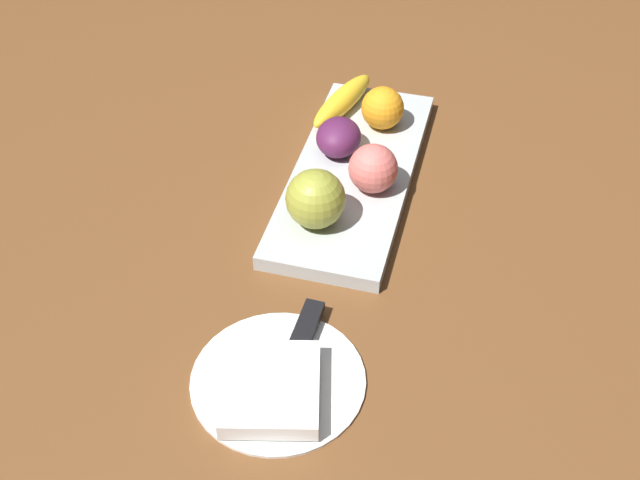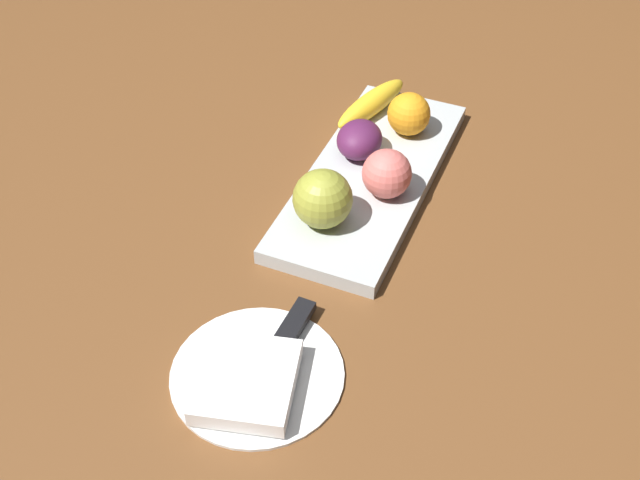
{
  "view_description": "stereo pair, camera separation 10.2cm",
  "coord_description": "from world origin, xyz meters",
  "px_view_note": "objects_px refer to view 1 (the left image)",
  "views": [
    {
      "loc": [
        0.91,
        0.17,
        0.76
      ],
      "look_at": [
        0.19,
        -0.02,
        0.05
      ],
      "focal_mm": 45.41,
      "sensor_mm": 36.0,
      "label": 1
    },
    {
      "loc": [
        0.87,
        0.27,
        0.76
      ],
      "look_at": [
        0.19,
        -0.02,
        0.05
      ],
      "focal_mm": 45.41,
      "sensor_mm": 36.0,
      "label": 2
    }
  ],
  "objects_px": {
    "fruit_tray": "(353,175)",
    "folded_napkin": "(271,388)",
    "dinner_plate": "(278,379)",
    "grape_bunch": "(339,137)",
    "orange_near_apple": "(382,108)",
    "peach": "(373,168)",
    "banana": "(342,101)",
    "apple": "(316,199)",
    "knife": "(301,340)"
  },
  "relations": [
    {
      "from": "banana",
      "to": "apple",
      "type": "bearing_deg",
      "value": 22.73
    },
    {
      "from": "dinner_plate",
      "to": "folded_napkin",
      "type": "bearing_deg",
      "value": 0.0
    },
    {
      "from": "apple",
      "to": "fruit_tray",
      "type": "bearing_deg",
      "value": 169.32
    },
    {
      "from": "fruit_tray",
      "to": "folded_napkin",
      "type": "xyz_separation_m",
      "value": [
        0.4,
        0.0,
        0.01
      ]
    },
    {
      "from": "orange_near_apple",
      "to": "peach",
      "type": "distance_m",
      "value": 0.15
    },
    {
      "from": "peach",
      "to": "knife",
      "type": "xyz_separation_m",
      "value": [
        0.29,
        -0.02,
        -0.04
      ]
    },
    {
      "from": "orange_near_apple",
      "to": "fruit_tray",
      "type": "bearing_deg",
      "value": -8.33
    },
    {
      "from": "grape_bunch",
      "to": "knife",
      "type": "bearing_deg",
      "value": 6.97
    },
    {
      "from": "grape_bunch",
      "to": "folded_napkin",
      "type": "height_order",
      "value": "grape_bunch"
    },
    {
      "from": "banana",
      "to": "peach",
      "type": "relative_size",
      "value": 2.34
    },
    {
      "from": "orange_near_apple",
      "to": "grape_bunch",
      "type": "relative_size",
      "value": 0.85
    },
    {
      "from": "dinner_plate",
      "to": "knife",
      "type": "distance_m",
      "value": 0.06
    },
    {
      "from": "dinner_plate",
      "to": "folded_napkin",
      "type": "relative_size",
      "value": 1.69
    },
    {
      "from": "fruit_tray",
      "to": "knife",
      "type": "distance_m",
      "value": 0.32
    },
    {
      "from": "grape_bunch",
      "to": "peach",
      "type": "bearing_deg",
      "value": 43.49
    },
    {
      "from": "grape_bunch",
      "to": "dinner_plate",
      "type": "xyz_separation_m",
      "value": [
        0.41,
        0.03,
        -0.04
      ]
    },
    {
      "from": "knife",
      "to": "banana",
      "type": "bearing_deg",
      "value": -170.71
    },
    {
      "from": "orange_near_apple",
      "to": "banana",
      "type": "bearing_deg",
      "value": -110.11
    },
    {
      "from": "fruit_tray",
      "to": "peach",
      "type": "distance_m",
      "value": 0.07
    },
    {
      "from": "apple",
      "to": "peach",
      "type": "relative_size",
      "value": 1.16
    },
    {
      "from": "orange_near_apple",
      "to": "knife",
      "type": "height_order",
      "value": "orange_near_apple"
    },
    {
      "from": "fruit_tray",
      "to": "orange_near_apple",
      "type": "distance_m",
      "value": 0.13
    },
    {
      "from": "fruit_tray",
      "to": "banana",
      "type": "xyz_separation_m",
      "value": [
        -0.14,
        -0.05,
        0.03
      ]
    },
    {
      "from": "dinner_plate",
      "to": "grape_bunch",
      "type": "bearing_deg",
      "value": -175.65
    },
    {
      "from": "banana",
      "to": "knife",
      "type": "relative_size",
      "value": 0.9
    },
    {
      "from": "grape_bunch",
      "to": "knife",
      "type": "relative_size",
      "value": 0.43
    },
    {
      "from": "grape_bunch",
      "to": "dinner_plate",
      "type": "relative_size",
      "value": 0.38
    },
    {
      "from": "fruit_tray",
      "to": "grape_bunch",
      "type": "xyz_separation_m",
      "value": [
        -0.04,
        -0.03,
        0.04
      ]
    },
    {
      "from": "banana",
      "to": "knife",
      "type": "height_order",
      "value": "banana"
    },
    {
      "from": "dinner_plate",
      "to": "orange_near_apple",
      "type": "bearing_deg",
      "value": 178.01
    },
    {
      "from": "peach",
      "to": "folded_napkin",
      "type": "relative_size",
      "value": 0.58
    },
    {
      "from": "fruit_tray",
      "to": "dinner_plate",
      "type": "xyz_separation_m",
      "value": [
        0.37,
        0.0,
        -0.01
      ]
    },
    {
      "from": "orange_near_apple",
      "to": "grape_bunch",
      "type": "xyz_separation_m",
      "value": [
        0.08,
        -0.05,
        -0.01
      ]
    },
    {
      "from": "fruit_tray",
      "to": "peach",
      "type": "xyz_separation_m",
      "value": [
        0.03,
        0.04,
        0.05
      ]
    },
    {
      "from": "peach",
      "to": "knife",
      "type": "distance_m",
      "value": 0.29
    },
    {
      "from": "banana",
      "to": "dinner_plate",
      "type": "xyz_separation_m",
      "value": [
        0.52,
        0.05,
        -0.04
      ]
    },
    {
      "from": "peach",
      "to": "grape_bunch",
      "type": "height_order",
      "value": "peach"
    },
    {
      "from": "dinner_plate",
      "to": "knife",
      "type": "bearing_deg",
      "value": 167.18
    },
    {
      "from": "dinner_plate",
      "to": "banana",
      "type": "bearing_deg",
      "value": -174.37
    },
    {
      "from": "banana",
      "to": "orange_near_apple",
      "type": "distance_m",
      "value": 0.07
    },
    {
      "from": "banana",
      "to": "orange_near_apple",
      "type": "xyz_separation_m",
      "value": [
        0.02,
        0.07,
        0.01
      ]
    },
    {
      "from": "folded_napkin",
      "to": "knife",
      "type": "bearing_deg",
      "value": 171.18
    },
    {
      "from": "peach",
      "to": "folded_napkin",
      "type": "bearing_deg",
      "value": -5.53
    },
    {
      "from": "banana",
      "to": "dinner_plate",
      "type": "height_order",
      "value": "banana"
    },
    {
      "from": "apple",
      "to": "knife",
      "type": "xyz_separation_m",
      "value": [
        0.2,
        0.04,
        -0.05
      ]
    },
    {
      "from": "dinner_plate",
      "to": "knife",
      "type": "relative_size",
      "value": 1.12
    },
    {
      "from": "apple",
      "to": "peach",
      "type": "distance_m",
      "value": 0.11
    },
    {
      "from": "apple",
      "to": "orange_near_apple",
      "type": "xyz_separation_m",
      "value": [
        -0.24,
        0.04,
        -0.01
      ]
    },
    {
      "from": "folded_napkin",
      "to": "knife",
      "type": "relative_size",
      "value": 0.66
    },
    {
      "from": "banana",
      "to": "peach",
      "type": "bearing_deg",
      "value": 42.95
    }
  ]
}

